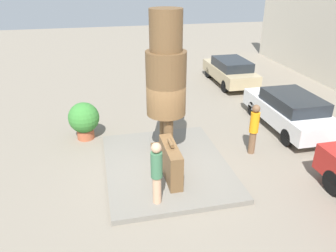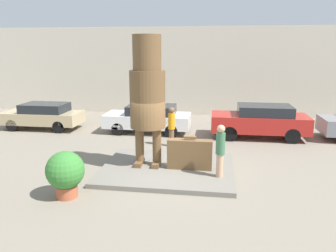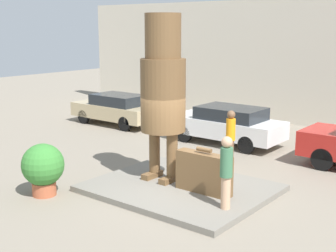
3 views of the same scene
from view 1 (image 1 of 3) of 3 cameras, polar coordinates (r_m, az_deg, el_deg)
The scene contains 9 objects.
ground_plane at distance 10.55m, azimuth -0.29°, elevation -7.19°, with size 60.00×60.00×0.00m, color gray.
pedestal at distance 10.51m, azimuth -0.29°, elevation -6.83°, with size 4.66×3.79×0.16m.
statue_figure at distance 10.05m, azimuth -0.35°, elevation 8.97°, with size 1.24×1.24×4.59m.
giant_suitcase at distance 9.52m, azimuth 0.47°, elevation -6.24°, with size 1.56×0.37×1.20m.
tourist at distance 8.33m, azimuth -1.99°, elevation -7.83°, with size 0.30×0.30×1.76m.
parked_car_tan at distance 18.47m, azimuth 10.77°, elevation 9.46°, with size 4.22×1.71×1.40m.
parked_car_white at distance 13.64m, azimuth 20.40°, elevation 2.63°, with size 4.39×1.79×1.44m.
planter_pot at distance 12.36m, azimuth -14.43°, elevation 1.17°, with size 1.12×1.12×1.40m.
worker_hivis at distance 11.27m, azimuth 14.74°, elevation -0.21°, with size 0.30×0.30×1.77m.
Camera 1 is at (8.69, -1.90, 5.68)m, focal length 35.00 mm.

